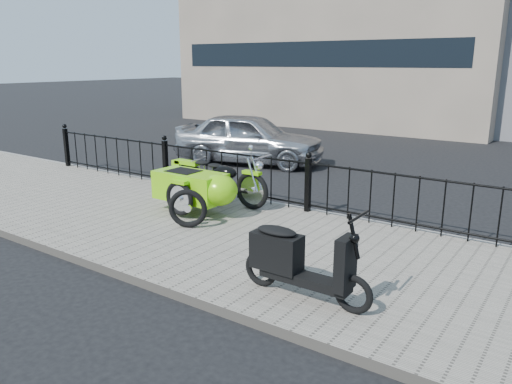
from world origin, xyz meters
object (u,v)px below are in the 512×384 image
Objects in this scene: sedan_car at (249,138)px; motorcycle_sidecar at (203,186)px; scooter at (296,261)px; spare_tire at (188,209)px.

motorcycle_sidecar is at bearing -168.74° from sedan_car.
motorcycle_sidecar is 0.56× the size of sedan_car.
spare_tire is at bearing 157.41° from scooter.
motorcycle_sidecar is at bearing 147.54° from scooter.
sedan_car is at bearing 129.29° from scooter.
motorcycle_sidecar is 5.02m from sedan_car.
spare_tire is 5.93m from sedan_car.
scooter is 2.54× the size of spare_tire.
motorcycle_sidecar is at bearing 114.81° from spare_tire.
scooter is 2.87m from spare_tire.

